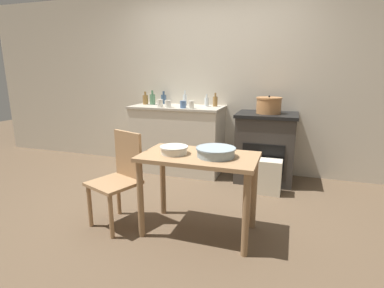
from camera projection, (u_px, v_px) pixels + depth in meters
The scene contains 20 objects.
ground_plane at pixel (178, 211), 3.16m from camera, with size 14.00×14.00×0.00m, color brown.
wall_back at pixel (217, 83), 4.32m from camera, with size 8.00×0.07×2.55m.
counter_cabinet at pixel (178, 139), 4.36m from camera, with size 1.31×0.62×0.95m.
stove at pixel (265, 147), 3.97m from camera, with size 0.77×0.63×0.91m.
work_table at pixel (199, 169), 2.62m from camera, with size 1.01×0.57×0.73m.
chair at pixel (120, 176), 2.82m from camera, with size 0.52×0.52×0.89m.
flour_sack at pixel (269, 177), 3.57m from camera, with size 0.28×0.20×0.42m, color beige.
stock_pot at pixel (269, 105), 3.82m from camera, with size 0.32×0.32×0.23m.
mixing_bowl_large at pixel (174, 149), 2.61m from camera, with size 0.25×0.25×0.07m.
mixing_bowl_small at pixel (216, 152), 2.52m from camera, with size 0.34×0.34×0.08m.
bottle_far_left at pixel (164, 99), 4.51m from camera, with size 0.08×0.08×0.19m.
bottle_left at pixel (153, 99), 4.42m from camera, with size 0.08×0.08×0.21m.
bottle_mid_left at pixel (185, 100), 4.33m from camera, with size 0.06×0.06×0.21m.
bottle_center_left at pixel (215, 101), 4.19m from camera, with size 0.06×0.06×0.19m.
bottle_center at pixel (207, 102), 4.20m from camera, with size 0.06×0.06×0.17m.
bottle_center_right at pixel (145, 99), 4.45m from camera, with size 0.08×0.08×0.19m.
cup_mid_right at pixel (160, 103), 4.10m from camera, with size 0.08×0.08×0.10m, color silver.
cup_right at pixel (168, 104), 4.08m from camera, with size 0.08×0.08×0.10m, color silver.
cup_far_right at pixel (191, 105), 3.94m from camera, with size 0.07×0.07×0.10m, color silver.
cup_end_right at pixel (183, 104), 3.99m from camera, with size 0.08×0.08×0.10m, color #4C6B99.
Camera 1 is at (1.07, -2.70, 1.44)m, focal length 28.00 mm.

